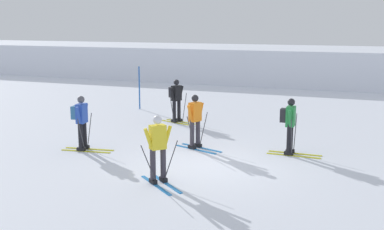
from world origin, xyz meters
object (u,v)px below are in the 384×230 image
Objects in this scene: skier_black at (176,98)px; skier_blue at (81,120)px; skier_orange at (195,120)px; skier_yellow at (158,147)px; skier_green at (290,123)px; trail_marker_pole at (139,88)px.

skier_blue is at bearing -101.77° from skier_black.
skier_orange is (2.15, -3.51, -0.04)m from skier_black.
skier_orange is at bearing 95.66° from skier_yellow.
skier_yellow is (2.49, -6.97, -0.04)m from skier_black.
skier_green is (6.08, 1.85, 0.00)m from skier_blue.
skier_orange is 3.53m from skier_blue.
skier_green is at bearing -34.04° from trail_marker_pole.
skier_orange and skier_yellow have the same top height.
skier_black is 7.40m from skier_yellow.
skier_blue is at bearing -163.08° from skier_green.
skier_black is 0.87× the size of trail_marker_pole.
skier_yellow and skier_green have the same top height.
skier_black is 3.41m from trail_marker_pole.
skier_orange is 2.90m from skier_green.
skier_blue is 1.00× the size of skier_green.
skier_yellow is at bearing -29.01° from skier_blue.
skier_black is 1.00× the size of skier_blue.
skier_green is (2.88, 0.36, 0.04)m from skier_orange.
skier_yellow is at bearing -84.34° from skier_orange.
skier_yellow is 4.58m from skier_green.
trail_marker_pole reaches higher than skier_yellow.
skier_green is (2.54, 3.81, 0.04)m from skier_yellow.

